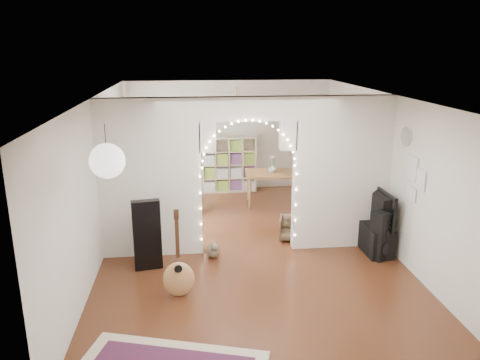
{
  "coord_description": "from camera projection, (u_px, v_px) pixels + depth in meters",
  "views": [
    {
      "loc": [
        -0.98,
        -7.63,
        3.49
      ],
      "look_at": [
        -0.1,
        0.3,
        1.2
      ],
      "focal_mm": 35.0,
      "sensor_mm": 36.0,
      "label": 1
    }
  ],
  "objects": [
    {
      "name": "wall_front",
      "position": [
        298.0,
        282.0,
        4.4
      ],
      "size": [
        5.0,
        0.02,
        2.7
      ],
      "primitive_type": "cube",
      "color": "silver",
      "rests_on": "floor"
    },
    {
      "name": "acoustic_guitar",
      "position": [
        178.0,
        265.0,
        6.64
      ],
      "size": [
        0.47,
        0.24,
        1.13
      ],
      "rotation": [
        0.0,
        0.0,
        0.19
      ],
      "color": "#B37B47",
      "rests_on": "floor"
    },
    {
      "name": "media_console",
      "position": [
        372.0,
        236.0,
        8.28
      ],
      "size": [
        0.43,
        1.01,
        0.5
      ],
      "primitive_type": "cube",
      "rotation": [
        0.0,
        0.0,
        0.03
      ],
      "color": "black",
      "rests_on": "floor"
    },
    {
      "name": "floor",
      "position": [
        248.0,
        249.0,
        8.36
      ],
      "size": [
        7.5,
        7.5,
        0.0
      ],
      "primitive_type": "plane",
      "color": "black",
      "rests_on": "ground"
    },
    {
      "name": "wall_right",
      "position": [
        388.0,
        172.0,
        8.25
      ],
      "size": [
        0.02,
        7.5,
        2.7
      ],
      "primitive_type": "cube",
      "color": "silver",
      "rests_on": "floor"
    },
    {
      "name": "paper_lantern",
      "position": [
        107.0,
        161.0,
        5.24
      ],
      "size": [
        0.4,
        0.4,
        0.4
      ],
      "primitive_type": "sphere",
      "color": "white",
      "rests_on": "ceiling"
    },
    {
      "name": "fairy_lights",
      "position": [
        249.0,
        167.0,
        7.8
      ],
      "size": [
        1.64,
        0.04,
        1.6
      ],
      "primitive_type": null,
      "color": "#FFEABF",
      "rests_on": "divider_wall"
    },
    {
      "name": "dining_chair_right",
      "position": [
        292.0,
        228.0,
        8.72
      ],
      "size": [
        0.56,
        0.57,
        0.43
      ],
      "primitive_type": "imported",
      "rotation": [
        0.0,
        0.0,
        -0.25
      ],
      "color": "brown",
      "rests_on": "floor"
    },
    {
      "name": "wall_left",
      "position": [
        98.0,
        181.0,
        7.72
      ],
      "size": [
        0.02,
        7.5,
        2.7
      ],
      "primitive_type": "cube",
      "color": "silver",
      "rests_on": "floor"
    },
    {
      "name": "divider_wall",
      "position": [
        248.0,
        172.0,
        7.96
      ],
      "size": [
        5.0,
        0.2,
        2.7
      ],
      "color": "silver",
      "rests_on": "floor"
    },
    {
      "name": "wall_clock",
      "position": [
        407.0,
        136.0,
        7.46
      ],
      "size": [
        0.03,
        0.31,
        0.31
      ],
      "primitive_type": "cylinder",
      "rotation": [
        0.0,
        1.57,
        0.0
      ],
      "color": "white",
      "rests_on": "wall_right"
    },
    {
      "name": "tabby_cat",
      "position": [
        213.0,
        250.0,
        8.0
      ],
      "size": [
        0.26,
        0.51,
        0.33
      ],
      "rotation": [
        0.0,
        0.0,
        0.16
      ],
      "color": "brown",
      "rests_on": "floor"
    },
    {
      "name": "window",
      "position": [
        115.0,
        149.0,
        9.4
      ],
      "size": [
        0.04,
        1.2,
        1.4
      ],
      "primitive_type": "cube",
      "color": "white",
      "rests_on": "wall_left"
    },
    {
      "name": "wall_back",
      "position": [
        229.0,
        136.0,
        11.57
      ],
      "size": [
        5.0,
        0.02,
        2.7
      ],
      "primitive_type": "cube",
      "color": "silver",
      "rests_on": "floor"
    },
    {
      "name": "guitar_case",
      "position": [
        147.0,
        235.0,
        7.47
      ],
      "size": [
        0.46,
        0.22,
        1.16
      ],
      "primitive_type": "cube",
      "rotation": [
        0.0,
        0.0,
        0.17
      ],
      "color": "black",
      "rests_on": "floor"
    },
    {
      "name": "ceiling",
      "position": [
        248.0,
        96.0,
        7.61
      ],
      "size": [
        5.0,
        7.5,
        0.02
      ],
      "primitive_type": "cube",
      "color": "white",
      "rests_on": "wall_back"
    },
    {
      "name": "bookcase",
      "position": [
        229.0,
        164.0,
        11.51
      ],
      "size": [
        1.34,
        0.36,
        1.38
      ],
      "primitive_type": "cube",
      "rotation": [
        0.0,
        0.0,
        0.02
      ],
      "color": "#CDB495",
      "rests_on": "floor"
    },
    {
      "name": "floor_speaker",
      "position": [
        382.0,
        236.0,
        7.87
      ],
      "size": [
        0.41,
        0.39,
        0.84
      ],
      "rotation": [
        0.0,
        0.0,
        0.41
      ],
      "color": "black",
      "rests_on": "floor"
    },
    {
      "name": "ceiling_fan",
      "position": [
        236.0,
        101.0,
        9.6
      ],
      "size": [
        1.1,
        1.1,
        0.3
      ],
      "primitive_type": null,
      "color": "gold",
      "rests_on": "ceiling"
    },
    {
      "name": "dining_chair_left",
      "position": [
        192.0,
        201.0,
        10.24
      ],
      "size": [
        0.48,
        0.49,
        0.44
      ],
      "primitive_type": "imported",
      "rotation": [
        0.0,
        0.0,
        -0.02
      ],
      "color": "brown",
      "rests_on": "floor"
    },
    {
      "name": "picture_frames",
      "position": [
        414.0,
        179.0,
        7.25
      ],
      "size": [
        0.02,
        0.5,
        0.7
      ],
      "primitive_type": null,
      "color": "white",
      "rests_on": "wall_right"
    },
    {
      "name": "tv",
      "position": [
        375.0,
        206.0,
        8.12
      ],
      "size": [
        0.17,
        1.08,
        0.62
      ],
      "primitive_type": "imported",
      "rotation": [
        0.0,
        0.0,
        1.6
      ],
      "color": "black",
      "rests_on": "media_console"
    },
    {
      "name": "dining_table",
      "position": [
        272.0,
        176.0,
        10.53
      ],
      "size": [
        1.26,
        0.89,
        0.76
      ],
      "rotation": [
        0.0,
        0.0,
        -0.08
      ],
      "color": "brown",
      "rests_on": "floor"
    },
    {
      "name": "flower_vase",
      "position": [
        272.0,
        168.0,
        10.48
      ],
      "size": [
        0.2,
        0.2,
        0.19
      ],
      "primitive_type": "imported",
      "rotation": [
        0.0,
        0.0,
        -0.08
      ],
      "color": "silver",
      "rests_on": "dining_table"
    }
  ]
}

